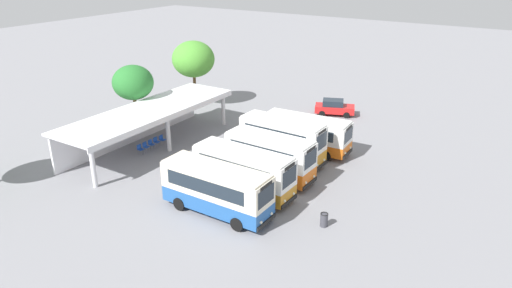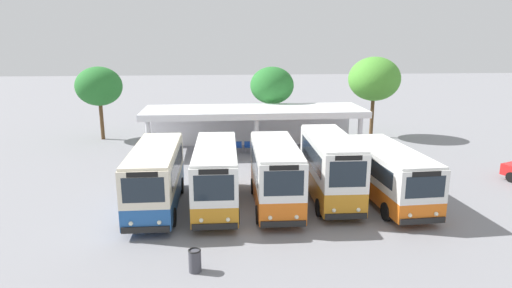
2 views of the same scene
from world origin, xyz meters
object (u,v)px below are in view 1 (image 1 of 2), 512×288
city_bus_nearest_orange (217,188)px  city_bus_fifth_blue (306,133)px  waiting_chair_end_by_column (140,149)px  city_bus_middle_cream (270,156)px  waiting_chair_fourth_seat (156,141)px  city_bus_fourth_amber (282,139)px  litter_bin_apron (324,220)px  waiting_chair_second_from_end (146,146)px  waiting_chair_middle_seat (151,144)px  parked_car_flank (334,107)px  waiting_chair_fifth_seat (162,139)px  city_bus_second_in_row (244,171)px

city_bus_nearest_orange → city_bus_fifth_blue: bearing=-0.8°
waiting_chair_end_by_column → city_bus_nearest_orange: bearing=-110.5°
city_bus_middle_cream → waiting_chair_fourth_seat: size_ratio=7.97×
city_bus_fourth_amber → litter_bin_apron: 9.93m
city_bus_fourth_amber → city_bus_nearest_orange: bearing=-177.5°
waiting_chair_second_from_end → waiting_chair_middle_seat: same height
waiting_chair_fourth_seat → litter_bin_apron: 18.15m
city_bus_nearest_orange → parked_car_flank: bearing=4.2°
waiting_chair_end_by_column → waiting_chair_fifth_seat: 2.59m
city_bus_middle_cream → city_bus_second_in_row: bearing=174.6°
city_bus_fifth_blue → waiting_chair_middle_seat: city_bus_fifth_blue is taller
city_bus_fifth_blue → waiting_chair_end_by_column: city_bus_fifth_blue is taller
parked_car_flank → waiting_chair_middle_seat: size_ratio=5.09×
city_bus_second_in_row → parked_car_flank: (19.33, 1.65, -0.98)m
parked_car_flank → waiting_chair_end_by_column: 20.57m
parked_car_flank → waiting_chair_fifth_seat: (-15.63, 9.49, -0.30)m
waiting_chair_middle_seat → city_bus_second_in_row: bearing=-102.1°
parked_car_flank → waiting_chair_second_from_end: bearing=151.5°
waiting_chair_fourth_seat → waiting_chair_fifth_seat: bearing=-6.8°
parked_car_flank → waiting_chair_second_from_end: (-17.57, 9.55, -0.30)m
city_bus_middle_cream → waiting_chair_second_from_end: (-1.31, 11.48, -1.34)m
waiting_chair_second_from_end → litter_bin_apron: bearing=-98.3°
city_bus_second_in_row → litter_bin_apron: bearing=-97.2°
waiting_chair_fourth_seat → waiting_chair_middle_seat: bearing=-177.6°
city_bus_fifth_blue → waiting_chair_fourth_seat: 12.98m
city_bus_nearest_orange → city_bus_fifth_blue: (12.27, -0.16, -0.14)m
waiting_chair_end_by_column → waiting_chair_fourth_seat: size_ratio=1.00×
city_bus_second_in_row → waiting_chair_fourth_seat: bearing=74.8°
city_bus_fourth_amber → waiting_chair_end_by_column: city_bus_fourth_amber is taller
waiting_chair_fourth_seat → litter_bin_apron: bearing=-102.3°
city_bus_middle_cream → city_bus_fifth_blue: (6.14, 0.14, -0.19)m
city_bus_middle_cream → parked_car_flank: city_bus_middle_cream is taller
waiting_chair_fourth_seat → waiting_chair_fifth_seat: size_ratio=1.00×
waiting_chair_second_from_end → waiting_chair_fourth_seat: 1.30m
city_bus_nearest_orange → litter_bin_apron: 7.03m
waiting_chair_fourth_seat → city_bus_fourth_amber: bearing=-74.1°
city_bus_middle_cream → waiting_chair_middle_seat: 11.57m
city_bus_middle_cream → waiting_chair_end_by_column: size_ratio=7.97×
city_bus_fourth_amber → waiting_chair_middle_seat: (-3.73, 10.78, -1.44)m
parked_car_flank → litter_bin_apron: size_ratio=4.86×
city_bus_middle_cream → parked_car_flank: size_ratio=1.57×
city_bus_nearest_orange → city_bus_fourth_amber: bearing=2.5°
waiting_chair_middle_seat → waiting_chair_fourth_seat: 0.65m
parked_car_flank → city_bus_nearest_orange: bearing=-175.8°
city_bus_nearest_orange → waiting_chair_fifth_seat: size_ratio=8.79×
city_bus_fourth_amber → waiting_chair_second_from_end: bearing=112.1°
parked_car_flank → waiting_chair_fifth_seat: parked_car_flank is taller
city_bus_middle_cream → parked_car_flank: 16.41m
city_bus_second_in_row → parked_car_flank: 19.42m
city_bus_fourth_amber → parked_car_flank: (13.19, 1.24, -1.14)m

